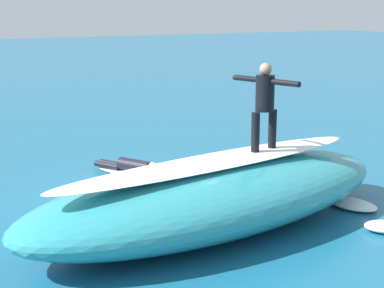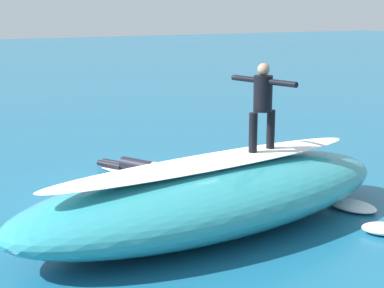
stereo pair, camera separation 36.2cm
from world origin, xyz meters
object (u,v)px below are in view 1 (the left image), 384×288
(surfer_riding, at_px, (265,100))
(surfboard_paddling, at_px, (135,174))
(surfer_paddling, at_px, (130,166))
(surfboard_riding, at_px, (263,152))

(surfer_riding, distance_m, surfboard_paddling, 4.23)
(surfboard_paddling, bearing_deg, surfer_paddling, -180.00)
(surfboard_paddling, distance_m, surfer_paddling, 0.21)
(surfboard_riding, relative_size, surfboard_paddling, 1.05)
(surfer_riding, xyz_separation_m, surfer_paddling, (1.04, -3.67, -1.91))
(surfer_riding, relative_size, surfer_paddling, 0.96)
(surfboard_riding, xyz_separation_m, surfer_riding, (0.00, -0.00, 0.94))
(surfboard_paddling, xyz_separation_m, surfer_paddling, (0.06, -0.12, 0.17))
(surfboard_riding, distance_m, surfer_paddling, 3.94)
(surfboard_riding, distance_m, surfboard_paddling, 3.86)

